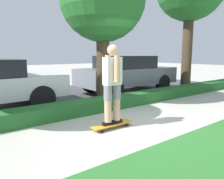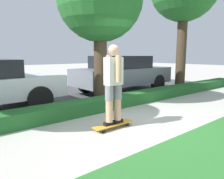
% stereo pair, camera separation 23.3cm
% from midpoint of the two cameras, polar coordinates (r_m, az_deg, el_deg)
% --- Properties ---
extents(ground_plane, '(60.00, 60.00, 0.00)m').
position_cam_midpoint_polar(ground_plane, '(5.03, 7.54, -9.28)').
color(ground_plane, '#BCB7AD').
extents(street_asphalt, '(16.88, 5.00, 0.01)m').
position_cam_midpoint_polar(street_asphalt, '(8.43, -13.08, -1.88)').
color(street_asphalt, '#474749').
rests_on(street_asphalt, ground_plane).
extents(hedge_row, '(16.88, 0.60, 0.35)m').
position_cam_midpoint_polar(hedge_row, '(6.17, -3.01, -4.04)').
color(hedge_row, '#236028').
rests_on(hedge_row, ground_plane).
extents(skateboard, '(0.99, 0.24, 0.10)m').
position_cam_midpoint_polar(skateboard, '(4.78, 1.50, -9.17)').
color(skateboard, gold).
rests_on(skateboard, ground_plane).
extents(skater_person, '(0.50, 0.43, 1.69)m').
position_cam_midpoint_polar(skater_person, '(4.58, 1.55, 1.80)').
color(skater_person, black).
rests_on(skater_person, skateboard).
extents(tree_mid, '(2.58, 2.58, 4.53)m').
position_cam_midpoint_polar(tree_mid, '(7.01, -1.45, 22.41)').
color(tree_mid, '#423323').
rests_on(tree_mid, ground_plane).
extents(parked_car_middle, '(4.31, 1.86, 1.53)m').
position_cam_midpoint_polar(parked_car_middle, '(9.24, 4.60, 4.33)').
color(parked_car_middle, slate).
rests_on(parked_car_middle, ground_plane).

